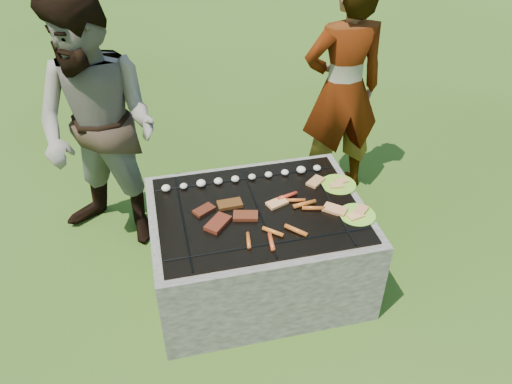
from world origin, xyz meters
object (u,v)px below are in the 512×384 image
cook (343,90)px  bystander (99,130)px  fire_pit (258,249)px  plate_far (338,185)px  plate_near (357,215)px

cook → bystander: bystander is taller
fire_pit → cook: bearing=46.7°
plate_far → plate_near: (0.00, -0.31, 0.00)m
cook → bystander: (-1.76, -0.23, 0.02)m
cook → bystander: 1.78m
plate_near → cook: bearing=74.4°
plate_far → cook: cook is taller
bystander → fire_pit: bearing=-4.0°
plate_far → plate_near: 0.31m
fire_pit → cook: (0.87, 0.93, 0.58)m
fire_pit → cook: size_ratio=0.75×
plate_near → cook: 1.18m
fire_pit → plate_near: 0.68m
plate_far → bystander: 1.58m
fire_pit → bystander: bearing=142.1°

